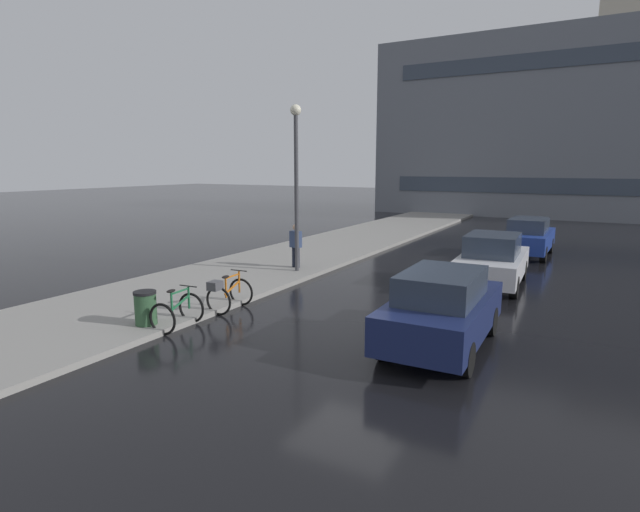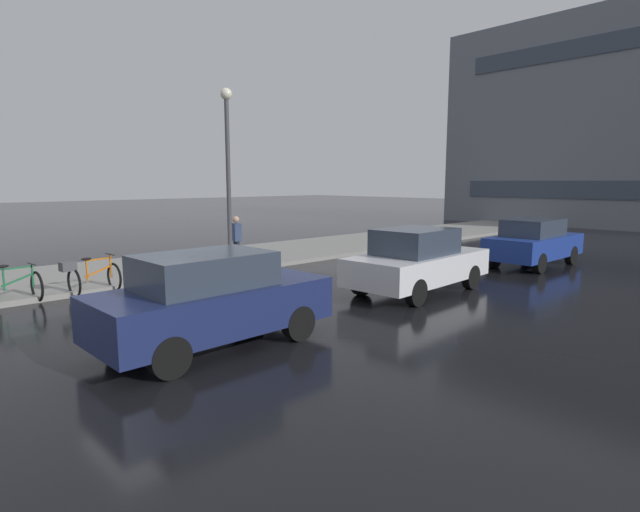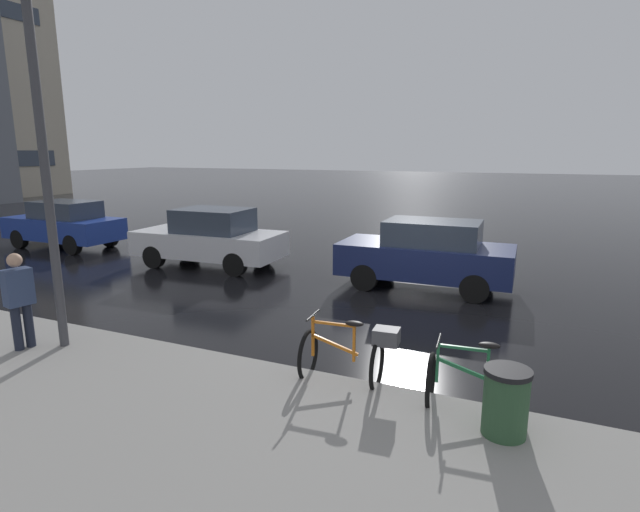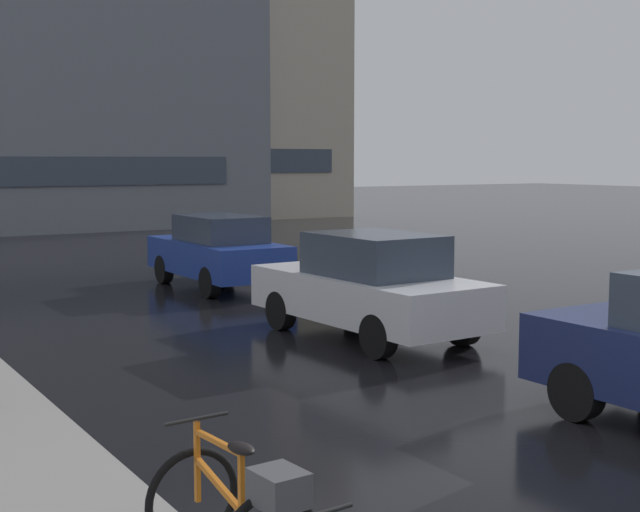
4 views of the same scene
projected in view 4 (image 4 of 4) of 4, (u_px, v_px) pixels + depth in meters
ground_plane at (605, 480)px, 7.82m from camera, size 140.00×140.00×0.00m
bicycle_second at (239, 510)px, 5.89m from camera, size 0.83×1.37×1.00m
car_white at (370, 286)px, 14.00m from camera, size 2.00×4.31×1.66m
car_blue at (218, 251)px, 19.42m from camera, size 1.75×4.09×1.59m
building_facade_side at (171, 60)px, 43.17m from camera, size 14.71×10.08×15.14m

